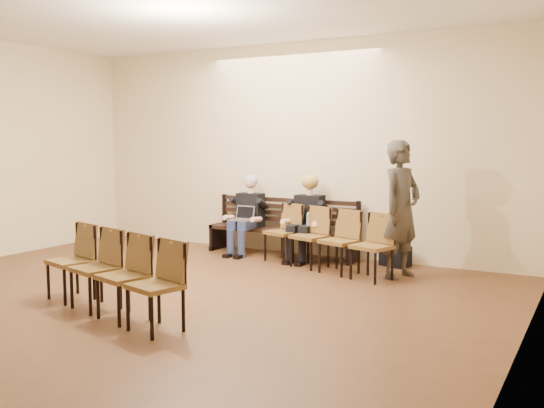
{
  "coord_description": "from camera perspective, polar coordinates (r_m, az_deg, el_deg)",
  "views": [
    {
      "loc": [
        4.63,
        -4.05,
        1.89
      ],
      "look_at": [
        0.13,
        4.05,
        0.92
      ],
      "focal_mm": 40.0,
      "sensor_mm": 36.0,
      "label": 1
    }
  ],
  "objects": [
    {
      "name": "bag",
      "position": [
        9.38,
        11.53,
        -4.81
      ],
      "size": [
        0.49,
        0.41,
        0.31
      ],
      "primitive_type": "cube",
      "rotation": [
        0.0,
        0.0,
        -0.35
      ],
      "color": "black",
      "rests_on": "ground"
    },
    {
      "name": "water_bottle",
      "position": [
        9.34,
        3.44,
        -2.24
      ],
      "size": [
        0.07,
        0.07,
        0.21
      ],
      "primitive_type": "cylinder",
      "rotation": [
        0.0,
        0.0,
        -0.05
      ],
      "color": "silver",
      "rests_on": "bench"
    },
    {
      "name": "ground",
      "position": [
        6.44,
        -19.27,
        -11.45
      ],
      "size": [
        10.0,
        10.0,
        0.0
      ],
      "primitive_type": "plane",
      "color": "brown",
      "rests_on": "ground"
    },
    {
      "name": "laptop",
      "position": [
        9.94,
        -2.96,
        -1.64
      ],
      "size": [
        0.35,
        0.28,
        0.25
      ],
      "primitive_type": "cube",
      "rotation": [
        0.0,
        0.0,
        0.04
      ],
      "color": "silver",
      "rests_on": "bench"
    },
    {
      "name": "seated_woman",
      "position": [
        9.6,
        3.3,
        -1.53
      ],
      "size": [
        0.55,
        0.76,
        1.27
      ],
      "primitive_type": null,
      "color": "black",
      "rests_on": "ground"
    },
    {
      "name": "seated_man",
      "position": [
        10.13,
        -2.32,
        -1.12
      ],
      "size": [
        0.53,
        0.74,
        1.28
      ],
      "primitive_type": null,
      "color": "black",
      "rests_on": "ground"
    },
    {
      "name": "room_walls",
      "position": [
        6.73,
        -14.93,
        11.29
      ],
      "size": [
        8.02,
        10.01,
        3.51
      ],
      "color": "beige",
      "rests_on": "ground"
    },
    {
      "name": "chair_row_front",
      "position": [
        8.9,
        4.93,
        -3.32
      ],
      "size": [
        2.26,
        1.16,
        0.91
      ],
      "primitive_type": "cube",
      "rotation": [
        0.0,
        0.0,
        -0.32
      ],
      "color": "brown",
      "rests_on": "ground"
    },
    {
      "name": "passerby",
      "position": [
        8.5,
        12.08,
        0.47
      ],
      "size": [
        0.76,
        0.93,
        2.19
      ],
      "primitive_type": "imported",
      "rotation": [
        0.0,
        0.0,
        1.24
      ],
      "color": "#3C3831",
      "rests_on": "ground"
    },
    {
      "name": "chair_row_back",
      "position": [
        6.87,
        -15.1,
        -6.29
      ],
      "size": [
        2.27,
        1.07,
        0.91
      ],
      "primitive_type": "cube",
      "rotation": [
        0.0,
        0.0,
        -0.27
      ],
      "color": "brown",
      "rests_on": "ground"
    },
    {
      "name": "bench",
      "position": [
        10.01,
        0.9,
        -3.6
      ],
      "size": [
        2.6,
        0.9,
        0.45
      ],
      "primitive_type": "cube",
      "color": "black",
      "rests_on": "ground"
    }
  ]
}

